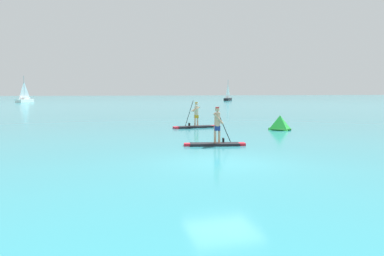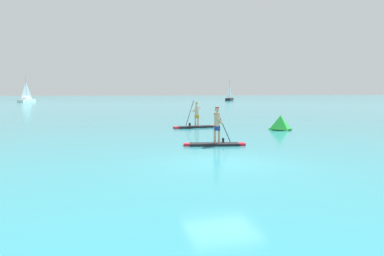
% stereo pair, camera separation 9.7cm
% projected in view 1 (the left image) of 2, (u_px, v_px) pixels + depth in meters
% --- Properties ---
extents(ground, '(440.00, 440.00, 0.00)m').
position_uv_depth(ground, '(223.00, 162.00, 12.37)').
color(ground, teal).
extents(paddleboarder_mid_center, '(2.86, 1.03, 1.81)m').
position_uv_depth(paddleboarder_mid_center, '(216.00, 137.00, 16.20)').
color(paddleboarder_mid_center, black).
rests_on(paddleboarder_mid_center, ground).
extents(paddleboarder_far_right, '(3.15, 1.01, 1.88)m').
position_uv_depth(paddleboarder_far_right, '(195.00, 123.00, 24.25)').
color(paddleboarder_far_right, black).
rests_on(paddleboarder_far_right, ground).
extents(race_marker_buoy, '(1.48, 1.48, 0.95)m').
position_uv_depth(race_marker_buoy, '(280.00, 123.00, 22.95)').
color(race_marker_buoy, green).
rests_on(race_marker_buoy, ground).
extents(sailboat_left_horizon, '(3.25, 5.70, 6.18)m').
position_uv_depth(sailboat_left_horizon, '(25.00, 99.00, 83.03)').
color(sailboat_left_horizon, white).
rests_on(sailboat_left_horizon, ground).
extents(sailboat_right_horizon, '(3.87, 5.13, 5.77)m').
position_uv_depth(sailboat_right_horizon, '(228.00, 98.00, 98.61)').
color(sailboat_right_horizon, black).
rests_on(sailboat_right_horizon, ground).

